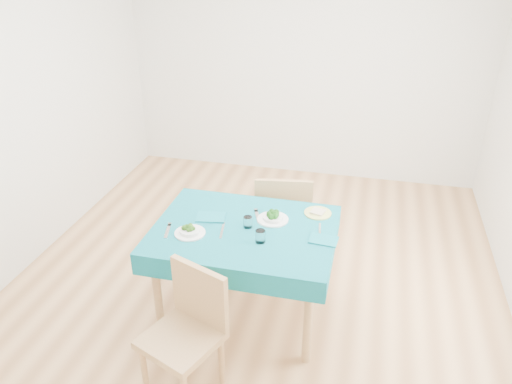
% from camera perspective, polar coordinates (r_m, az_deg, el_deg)
% --- Properties ---
extents(room_shell, '(4.02, 4.52, 2.73)m').
position_cam_1_polar(room_shell, '(3.58, 0.00, 7.07)').
color(room_shell, '#A87546').
rests_on(room_shell, ground).
extents(table, '(1.26, 0.96, 0.76)m').
position_cam_1_polar(table, '(3.72, -1.31, -9.14)').
color(table, '#095D6B').
rests_on(table, ground).
extents(chair_near, '(0.56, 0.58, 1.04)m').
position_cam_1_polar(chair_near, '(3.10, -8.70, -15.06)').
color(chair_near, '#A57C4D').
rests_on(chair_near, ground).
extents(chair_far, '(0.54, 0.58, 1.17)m').
position_cam_1_polar(chair_far, '(4.28, 3.22, -0.55)').
color(chair_far, '#A57C4D').
rests_on(chair_far, ground).
extents(bowl_near, '(0.21, 0.21, 0.06)m').
position_cam_1_polar(bowl_near, '(3.46, -7.58, -4.29)').
color(bowl_near, white).
rests_on(bowl_near, table).
extents(bowl_far, '(0.23, 0.23, 0.07)m').
position_cam_1_polar(bowl_far, '(3.59, 1.94, -2.75)').
color(bowl_far, white).
rests_on(bowl_far, table).
extents(fork_near, '(0.07, 0.18, 0.00)m').
position_cam_1_polar(fork_near, '(3.53, -10.08, -4.40)').
color(fork_near, silver).
rests_on(fork_near, table).
extents(knife_near, '(0.05, 0.22, 0.00)m').
position_cam_1_polar(knife_near, '(3.49, -3.88, -4.37)').
color(knife_near, silver).
rests_on(knife_near, table).
extents(fork_far, '(0.09, 0.19, 0.00)m').
position_cam_1_polar(fork_far, '(3.64, 0.18, -2.83)').
color(fork_far, silver).
rests_on(fork_far, table).
extents(knife_far, '(0.04, 0.19, 0.00)m').
position_cam_1_polar(knife_far, '(3.51, 7.30, -4.35)').
color(knife_far, silver).
rests_on(knife_far, table).
extents(napkin_near, '(0.23, 0.18, 0.01)m').
position_cam_1_polar(napkin_near, '(3.64, -5.18, -2.89)').
color(napkin_near, '#0E6876').
rests_on(napkin_near, table).
extents(napkin_far, '(0.20, 0.15, 0.01)m').
position_cam_1_polar(napkin_far, '(3.40, 7.73, -5.45)').
color(napkin_far, '#0E6876').
rests_on(napkin_far, table).
extents(tumbler_center, '(0.06, 0.06, 0.08)m').
position_cam_1_polar(tumbler_center, '(3.50, -0.94, -3.46)').
color(tumbler_center, white).
rests_on(tumbler_center, table).
extents(tumbler_side, '(0.07, 0.07, 0.09)m').
position_cam_1_polar(tumbler_side, '(3.34, 0.50, -5.08)').
color(tumbler_side, white).
rests_on(tumbler_side, table).
extents(side_plate, '(0.20, 0.20, 0.01)m').
position_cam_1_polar(side_plate, '(3.71, 7.07, -2.40)').
color(side_plate, '#C7CE64').
rests_on(side_plate, table).
extents(bread_slice, '(0.11, 0.11, 0.01)m').
position_cam_1_polar(bread_slice, '(3.70, 7.08, -2.24)').
color(bread_slice, beige).
rests_on(bread_slice, side_plate).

